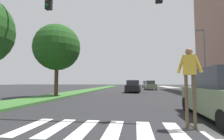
{
  "coord_description": "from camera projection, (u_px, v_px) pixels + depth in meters",
  "views": [
    {
      "loc": [
        -0.26,
        0.96,
        1.42
      ],
      "look_at": [
        -2.45,
        16.95,
        2.59
      ],
      "focal_mm": 26.85,
      "sensor_mm": 36.0,
      "label": 1
    }
  ],
  "objects": [
    {
      "name": "tree_mid",
      "position": [
        57.0,
        47.0,
        16.25
      ],
      "size": [
        4.47,
        4.47,
        6.88
      ],
      "color": "#4C3823",
      "rests_on": "median_strip"
    },
    {
      "name": "sedan_distant",
      "position": [
        150.0,
        85.0,
        31.09
      ],
      "size": [
        2.02,
        4.6,
        1.7
      ],
      "color": "gray",
      "rests_on": "ground_plane"
    },
    {
      "name": "median_strip",
      "position": [
        89.0,
        90.0,
        27.66
      ],
      "size": [
        2.89,
        64.0,
        0.15
      ],
      "primitive_type": "cube",
      "color": "#386B2D",
      "rests_on": "ground_plane"
    },
    {
      "name": "crosswalk",
      "position": [
        144.0,
        131.0,
        4.89
      ],
      "size": [
        7.65,
        2.2,
        0.01
      ],
      "color": "silver",
      "rests_on": "ground_plane"
    },
    {
      "name": "sedan_far_horizon",
      "position": [
        146.0,
        84.0,
        46.79
      ],
      "size": [
        1.94,
        4.21,
        1.74
      ],
      "color": "#B7B7BC",
      "rests_on": "ground_plane"
    },
    {
      "name": "traffic_light_gantry",
      "position": [
        48.0,
        17.0,
        7.54
      ],
      "size": [
        8.93,
        0.3,
        6.0
      ],
      "color": "gold",
      "rests_on": "median_strip"
    },
    {
      "name": "pedestrian_performer",
      "position": [
        190.0,
        74.0,
        5.21
      ],
      "size": [
        0.74,
        0.34,
        2.49
      ],
      "color": "brown",
      "rests_on": "ground_plane"
    },
    {
      "name": "sidewalk_right",
      "position": [
        192.0,
        91.0,
        25.46
      ],
      "size": [
        3.0,
        64.0,
        0.15
      ],
      "primitive_type": "cube",
      "color": "#9E9991",
      "rests_on": "ground_plane"
    },
    {
      "name": "sedan_midblock",
      "position": [
        133.0,
        87.0,
        23.14
      ],
      "size": [
        2.19,
        4.6,
        1.68
      ],
      "color": "black",
      "rests_on": "ground_plane"
    },
    {
      "name": "street_lamp_right",
      "position": [
        204.0,
        55.0,
        19.42
      ],
      "size": [
        1.02,
        0.24,
        7.5
      ],
      "color": "slate",
      "rests_on": "sidewalk_right"
    },
    {
      "name": "suv_crossing",
      "position": [
        224.0,
        95.0,
        6.46
      ],
      "size": [
        2.0,
        4.62,
        1.97
      ],
      "color": "gray",
      "rests_on": "ground_plane"
    },
    {
      "name": "ground_plane",
      "position": [
        137.0,
        90.0,
        28.56
      ],
      "size": [
        140.0,
        140.0,
        0.0
      ],
      "primitive_type": "plane",
      "color": "#262628"
    }
  ]
}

